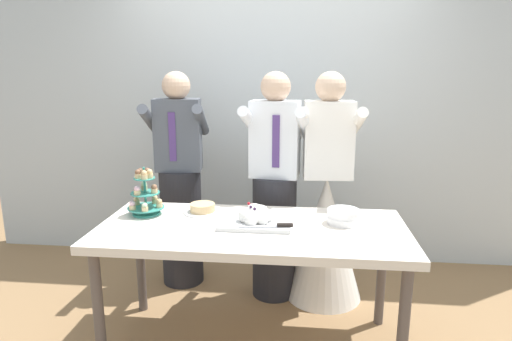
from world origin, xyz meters
The scene contains 9 objects.
rear_wall centered at (0.00, 1.40, 1.45)m, with size 5.20×0.10×2.90m, color silver.
dessert_table centered at (0.00, 0.00, 0.70)m, with size 1.80×0.80×0.78m.
cupcake_stand centered at (-0.69, 0.14, 0.90)m, with size 0.23×0.23×0.31m.
main_cake_tray centered at (0.02, 0.04, 0.82)m, with size 0.43×0.31×0.12m.
plate_stack centered at (0.53, 0.11, 0.82)m, with size 0.19×0.20×0.09m.
round_cake centered at (-0.34, 0.21, 0.80)m, with size 0.24×0.24×0.06m.
person_groom centered at (0.09, 0.65, 0.75)m, with size 0.51×0.54×1.66m.
person_bride centered at (0.46, 0.66, 0.58)m, with size 0.56×0.56×1.66m.
person_guest centered at (-0.65, 0.78, 0.75)m, with size 0.51×0.54×1.66m.
Camera 1 is at (0.28, -2.38, 1.66)m, focal length 30.45 mm.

